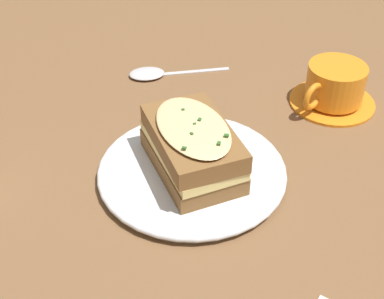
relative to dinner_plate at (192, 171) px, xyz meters
name	(u,v)px	position (x,y,z in m)	size (l,w,h in m)	color
ground_plane	(165,177)	(0.02, -0.03, -0.01)	(2.40, 2.40, 0.00)	brown
dinner_plate	(192,171)	(0.00, 0.00, 0.00)	(0.25, 0.25, 0.02)	white
sandwich	(192,147)	(0.00, 0.00, 0.04)	(0.16, 0.18, 0.07)	brown
teacup_with_saucer	(334,87)	(-0.26, 0.10, 0.02)	(0.14, 0.13, 0.07)	orange
spoon	(153,73)	(-0.19, -0.19, 0.00)	(0.13, 0.15, 0.01)	silver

